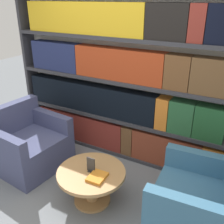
# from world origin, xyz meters

# --- Properties ---
(ground_plane) EXTENTS (14.00, 14.00, 0.00)m
(ground_plane) POSITION_xyz_m (0.00, 0.00, 0.00)
(ground_plane) COLOR slate
(bookshelf) EXTENTS (3.54, 0.30, 2.30)m
(bookshelf) POSITION_xyz_m (-0.02, 1.40, 1.12)
(bookshelf) COLOR silver
(bookshelf) RESTS_ON ground_plane
(armchair_left) EXTENTS (0.92, 0.97, 0.86)m
(armchair_left) POSITION_xyz_m (-1.02, 0.46, 0.31)
(armchair_left) COLOR #42476B
(armchair_left) RESTS_ON ground_plane
(armchair_right) EXTENTS (0.91, 0.96, 0.86)m
(armchair_right) POSITION_xyz_m (1.32, 0.45, 0.31)
(armchair_right) COLOR #386684
(armchair_right) RESTS_ON ground_plane
(coffee_table) EXTENTS (0.78, 0.78, 0.42)m
(coffee_table) POSITION_xyz_m (0.15, 0.28, 0.30)
(coffee_table) COLOR #AD7F4C
(coffee_table) RESTS_ON ground_plane
(table_sign) EXTENTS (0.10, 0.06, 0.18)m
(table_sign) POSITION_xyz_m (0.15, 0.28, 0.50)
(table_sign) COLOR black
(table_sign) RESTS_ON coffee_table
(stray_book) EXTENTS (0.19, 0.23, 0.03)m
(stray_book) POSITION_xyz_m (0.28, 0.21, 0.44)
(stray_book) COLOR orange
(stray_book) RESTS_ON coffee_table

